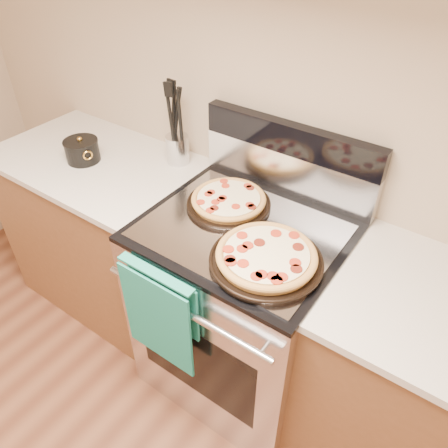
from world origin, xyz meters
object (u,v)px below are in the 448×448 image
Objects in this scene: pepperoni_pizza_front at (266,257)px; saucepan at (82,151)px; pepperoni_pizza_back at (229,201)px; utensil_crock at (178,149)px; range_body at (242,309)px.

saucepan is at bearing 173.42° from pepperoni_pizza_front.
pepperoni_pizza_back is 0.44m from utensil_crock.
pepperoni_pizza_front is at bearing -37.89° from range_body.
pepperoni_pizza_back is 2.15× the size of saucepan.
range_body is 1.04m from saucepan.
pepperoni_pizza_front is at bearing -27.94° from utensil_crock.
pepperoni_pizza_back is at bearing 145.72° from pepperoni_pizza_front.
range_body is 2.35× the size of pepperoni_pizza_front.
utensil_crock is 0.45m from saucepan.
pepperoni_pizza_front is (0.17, -0.13, 0.50)m from range_body.
pepperoni_pizza_back is 0.86× the size of pepperoni_pizza_front.
utensil_crock reaches higher than saucepan.
pepperoni_pizza_back reaches higher than range_body.
saucepan is (-0.90, -0.01, 0.51)m from range_body.
saucepan is (-0.37, -0.25, -0.02)m from utensil_crock.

